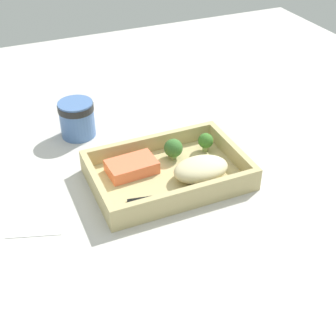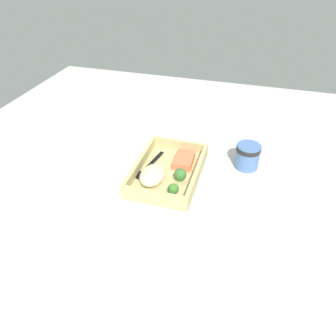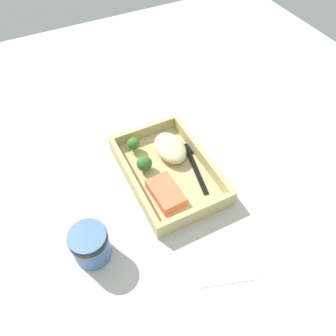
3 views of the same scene
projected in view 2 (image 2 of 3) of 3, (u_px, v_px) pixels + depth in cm
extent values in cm
cube|color=beige|center=(168.00, 178.00, 99.85)|extent=(160.00, 160.00, 2.00)
cube|color=tan|center=(168.00, 174.00, 98.91)|extent=(28.21, 18.95, 1.20)
cube|color=tan|center=(140.00, 163.00, 99.62)|extent=(28.21, 1.20, 3.23)
cube|color=tan|center=(197.00, 173.00, 95.60)|extent=(28.21, 1.20, 3.23)
cube|color=tan|center=(179.00, 145.00, 108.10)|extent=(1.20, 16.55, 3.23)
cube|color=tan|center=(154.00, 196.00, 87.12)|extent=(1.20, 16.55, 3.23)
cube|color=#F27149|center=(184.00, 160.00, 101.61)|extent=(9.35, 6.17, 2.36)
ellipsoid|color=beige|center=(152.00, 175.00, 94.17)|extent=(10.44, 7.05, 3.76)
cylinder|color=#8AA35B|center=(173.00, 193.00, 89.35)|extent=(1.15, 1.15, 1.51)
sphere|color=#3C7529|center=(173.00, 189.00, 88.42)|extent=(3.02, 3.02, 3.02)
cylinder|color=#759C5C|center=(180.00, 179.00, 94.73)|extent=(1.38, 1.38, 1.30)
sphere|color=#396E2E|center=(180.00, 174.00, 93.76)|extent=(3.62, 3.62, 3.62)
cube|color=black|center=(153.00, 162.00, 102.53)|extent=(12.39, 3.42, 0.44)
cube|color=black|center=(140.00, 175.00, 96.84)|extent=(3.75, 2.80, 0.44)
cylinder|color=#4C70AE|center=(247.00, 156.00, 100.65)|extent=(7.23, 7.23, 7.76)
cylinder|color=black|center=(249.00, 149.00, 99.02)|extent=(7.44, 7.44, 1.40)
cube|color=white|center=(187.00, 136.00, 117.99)|extent=(11.89, 13.30, 0.24)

